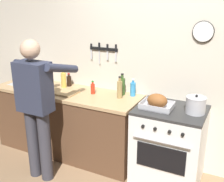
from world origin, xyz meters
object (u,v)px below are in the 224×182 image
object	(u,v)px
person_cook	(37,102)
roasting_pan	(157,102)
stock_pot	(196,105)
bottle_cooking_oil	(64,80)
cutting_board	(63,92)
bottle_hot_sauce	(93,88)
bottle_vinegar	(120,89)
bottle_olive_oil	(122,86)
bottle_dish_soap	(133,89)
stove	(169,145)
bottle_soy_sauce	(69,81)

from	to	relation	value
person_cook	roasting_pan	size ratio (longest dim) A/B	4.72
stock_pot	bottle_cooking_oil	size ratio (longest dim) A/B	0.82
roasting_pan	cutting_board	size ratio (longest dim) A/B	0.98
person_cook	bottle_hot_sauce	size ratio (longest dim) A/B	9.74
person_cook	bottle_vinegar	xyz separation A→B (m)	(0.71, 0.68, 0.06)
stock_pot	bottle_hot_sauce	distance (m)	1.29
bottle_olive_oil	bottle_vinegar	distance (m)	0.12
bottle_cooking_oil	bottle_dish_soap	world-z (taller)	bottle_cooking_oil
stove	bottle_hot_sauce	bearing A→B (deg)	176.91
person_cook	bottle_soy_sauce	distance (m)	0.82
roasting_pan	bottle_vinegar	bearing A→B (deg)	167.19
person_cook	bottle_cooking_oil	bearing A→B (deg)	1.85
person_cook	bottle_hot_sauce	bearing A→B (deg)	-36.66
stove	bottle_dish_soap	world-z (taller)	bottle_dish_soap
roasting_pan	bottle_olive_oil	distance (m)	0.59
stove	bottle_dish_soap	distance (m)	0.80
bottle_olive_oil	bottle_hot_sauce	size ratio (longest dim) A/B	1.62
bottle_dish_soap	bottle_cooking_oil	bearing A→B (deg)	-174.29
stove	person_cook	world-z (taller)	person_cook
person_cook	bottle_cooking_oil	xyz separation A→B (m)	(-0.15, 0.73, 0.06)
roasting_pan	bottle_cooking_oil	bearing A→B (deg)	173.35
stove	bottle_hot_sauce	distance (m)	1.16
cutting_board	bottle_soy_sauce	bearing A→B (deg)	110.07
stove	bottle_dish_soap	size ratio (longest dim) A/B	4.10
bottle_hot_sauce	bottle_soy_sauce	size ratio (longest dim) A/B	0.93
roasting_pan	stock_pot	size ratio (longest dim) A/B	1.66
stove	bottle_olive_oil	distance (m)	0.91
stock_pot	bottle_hot_sauce	size ratio (longest dim) A/B	1.24
bottle_olive_oil	bottle_soy_sauce	world-z (taller)	bottle_olive_oil
bottle_olive_oil	bottle_soy_sauce	size ratio (longest dim) A/B	1.51
roasting_pan	person_cook	bearing A→B (deg)	-155.09
cutting_board	person_cook	bearing A→B (deg)	-88.16
roasting_pan	bottle_dish_soap	size ratio (longest dim) A/B	1.60
bottle_cooking_oil	bottle_dish_soap	distance (m)	0.98
bottle_dish_soap	stock_pot	bearing A→B (deg)	-14.17
bottle_hot_sauce	person_cook	bearing A→B (deg)	-116.55
bottle_dish_soap	cutting_board	bearing A→B (deg)	-159.93
stove	person_cook	size ratio (longest dim) A/B	0.54
bottle_cooking_oil	bottle_hot_sauce	distance (m)	0.49
stock_pot	cutting_board	xyz separation A→B (m)	(-1.64, -0.10, -0.08)
stock_pot	bottle_vinegar	bearing A→B (deg)	176.21
cutting_board	bottle_cooking_oil	xyz separation A→B (m)	(-0.14, 0.21, 0.10)
stove	bottle_vinegar	bearing A→B (deg)	174.26
bottle_cooking_oil	bottle_olive_oil	distance (m)	0.84
bottle_hot_sauce	roasting_pan	bearing A→B (deg)	-6.82
stove	roasting_pan	size ratio (longest dim) A/B	2.56
bottle_dish_soap	bottle_soy_sauce	world-z (taller)	bottle_dish_soap
roasting_pan	bottle_olive_oil	size ratio (longest dim) A/B	1.28
stove	bottle_vinegar	world-z (taller)	bottle_vinegar
stove	person_cook	distance (m)	1.58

